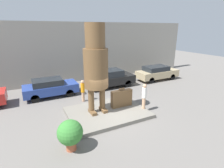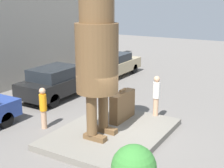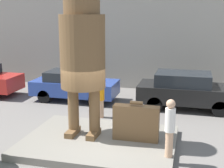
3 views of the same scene
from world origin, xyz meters
name	(u,v)px [view 3 (image 3 of 3)]	position (x,y,z in m)	size (l,w,h in m)	color
ground_plane	(100,145)	(0.00, 0.00, 0.00)	(60.00, 60.00, 0.00)	slate
pedestal	(100,142)	(0.00, 0.00, 0.11)	(4.87, 3.67, 0.23)	slate
building_backdrop	(142,37)	(0.00, 8.31, 2.94)	(28.00, 0.60, 5.87)	gray
statue_figure	(82,41)	(-0.60, 0.23, 3.36)	(1.45, 1.45, 5.36)	brown
giant_suitcase	(136,123)	(1.16, 0.20, 0.81)	(1.46, 0.37, 1.30)	brown
tourist	(170,126)	(2.29, -0.77, 1.16)	(0.29, 0.29, 1.69)	tan
parked_car_blue	(74,85)	(-2.74, 4.85, 0.78)	(4.14, 1.79, 1.46)	#284293
parked_car_black	(186,90)	(2.62, 4.82, 0.86)	(4.36, 1.89, 1.64)	black
worker_hivis	(101,96)	(-0.73, 2.68, 0.91)	(0.28, 0.28, 1.66)	tan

